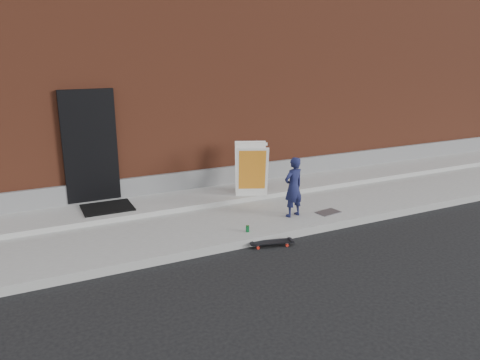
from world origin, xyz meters
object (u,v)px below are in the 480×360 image
skateboard (271,242)px  soda_can (248,229)px  pizza_sign (251,169)px  child (293,187)px

skateboard → soda_can: size_ratio=6.67×
pizza_sign → soda_can: (-0.94, -1.67, -0.60)m
pizza_sign → soda_can: pizza_sign is taller
child → skateboard: child is taller
child → pizza_sign: size_ratio=1.04×
child → skateboard: bearing=29.8°
child → pizza_sign: 1.34m
skateboard → pizza_sign: 2.33m
soda_can → skateboard: bearing=-60.7°
child → skateboard: 1.37m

